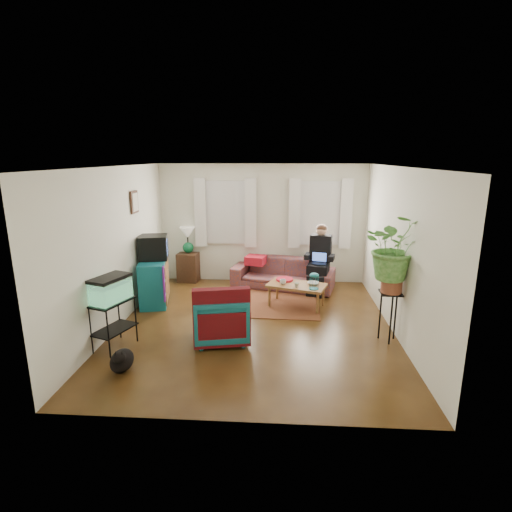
# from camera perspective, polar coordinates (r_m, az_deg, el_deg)

# --- Properties ---
(floor) EXTENTS (4.50, 5.00, 0.01)m
(floor) POSITION_cam_1_polar(r_m,az_deg,el_deg) (6.78, -0.22, -9.89)
(floor) COLOR #4F2B14
(floor) RESTS_ON ground
(ceiling) EXTENTS (4.50, 5.00, 0.01)m
(ceiling) POSITION_cam_1_polar(r_m,az_deg,el_deg) (6.19, -0.25, 12.66)
(ceiling) COLOR white
(ceiling) RESTS_ON wall_back
(wall_back) EXTENTS (4.50, 0.01, 2.60)m
(wall_back) POSITION_cam_1_polar(r_m,az_deg,el_deg) (8.81, 0.89, 4.59)
(wall_back) COLOR silver
(wall_back) RESTS_ON floor
(wall_front) EXTENTS (4.50, 0.01, 2.60)m
(wall_front) POSITION_cam_1_polar(r_m,az_deg,el_deg) (3.98, -2.75, -7.40)
(wall_front) COLOR silver
(wall_front) RESTS_ON floor
(wall_left) EXTENTS (0.01, 5.00, 2.60)m
(wall_left) POSITION_cam_1_polar(r_m,az_deg,el_deg) (6.89, -19.26, 1.10)
(wall_left) COLOR silver
(wall_left) RESTS_ON floor
(wall_right) EXTENTS (0.01, 5.00, 2.60)m
(wall_right) POSITION_cam_1_polar(r_m,az_deg,el_deg) (6.60, 19.64, 0.53)
(wall_right) COLOR silver
(wall_right) RESTS_ON floor
(window_left) EXTENTS (1.08, 0.04, 1.38)m
(window_left) POSITION_cam_1_polar(r_m,az_deg,el_deg) (8.83, -4.33, 6.22)
(window_left) COLOR white
(window_left) RESTS_ON wall_back
(window_right) EXTENTS (1.08, 0.04, 1.38)m
(window_right) POSITION_cam_1_polar(r_m,az_deg,el_deg) (8.78, 9.12, 6.04)
(window_right) COLOR white
(window_right) RESTS_ON wall_back
(curtains_left) EXTENTS (1.36, 0.06, 1.50)m
(curtains_left) POSITION_cam_1_polar(r_m,az_deg,el_deg) (8.75, -4.40, 6.14)
(curtains_left) COLOR white
(curtains_left) RESTS_ON wall_back
(curtains_right) EXTENTS (1.36, 0.06, 1.50)m
(curtains_right) POSITION_cam_1_polar(r_m,az_deg,el_deg) (8.70, 9.16, 5.96)
(curtains_right) COLOR white
(curtains_right) RESTS_ON wall_back
(picture_frame) EXTENTS (0.04, 0.32, 0.40)m
(picture_frame) POSITION_cam_1_polar(r_m,az_deg,el_deg) (7.55, -16.93, 7.37)
(picture_frame) COLOR #3D2616
(picture_frame) RESTS_ON wall_left
(area_rug) EXTENTS (2.06, 1.68, 0.01)m
(area_rug) POSITION_cam_1_polar(r_m,az_deg,el_deg) (7.76, 1.49, -6.64)
(area_rug) COLOR maroon
(area_rug) RESTS_ON floor
(sofa) EXTENTS (2.28, 1.34, 0.84)m
(sofa) POSITION_cam_1_polar(r_m,az_deg,el_deg) (8.55, 3.89, -1.79)
(sofa) COLOR brown
(sofa) RESTS_ON floor
(seated_person) EXTENTS (0.68, 0.77, 1.27)m
(seated_person) POSITION_cam_1_polar(r_m,az_deg,el_deg) (8.35, 9.04, -0.78)
(seated_person) COLOR black
(seated_person) RESTS_ON sofa
(side_table) EXTENTS (0.48, 0.48, 0.65)m
(side_table) POSITION_cam_1_polar(r_m,az_deg,el_deg) (9.14, -9.56, -1.52)
(side_table) COLOR #422718
(side_table) RESTS_ON floor
(table_lamp) EXTENTS (0.36, 0.36, 0.59)m
(table_lamp) POSITION_cam_1_polar(r_m,az_deg,el_deg) (9.00, -9.71, 2.18)
(table_lamp) COLOR white
(table_lamp) RESTS_ON side_table
(dresser) EXTENTS (0.66, 1.02, 0.85)m
(dresser) POSITION_cam_1_polar(r_m,az_deg,el_deg) (7.87, -14.38, -3.57)
(dresser) COLOR #116369
(dresser) RESTS_ON floor
(crt_tv) EXTENTS (0.61, 0.57, 0.45)m
(crt_tv) POSITION_cam_1_polar(r_m,az_deg,el_deg) (7.79, -14.46, 1.22)
(crt_tv) COLOR black
(crt_tv) RESTS_ON dresser
(aquarium_stand) EXTENTS (0.56, 0.73, 0.72)m
(aquarium_stand) POSITION_cam_1_polar(r_m,az_deg,el_deg) (6.28, -19.63, -9.20)
(aquarium_stand) COLOR black
(aquarium_stand) RESTS_ON floor
(aquarium) EXTENTS (0.51, 0.67, 0.38)m
(aquarium) POSITION_cam_1_polar(r_m,az_deg,el_deg) (6.09, -20.06, -4.40)
(aquarium) COLOR #7FD899
(aquarium) RESTS_ON aquarium_stand
(black_cat) EXTENTS (0.39, 0.49, 0.37)m
(black_cat) POSITION_cam_1_polar(r_m,az_deg,el_deg) (5.67, -18.63, -13.68)
(black_cat) COLOR black
(black_cat) RESTS_ON floor
(armchair) EXTENTS (0.94, 0.90, 0.82)m
(armchair) POSITION_cam_1_polar(r_m,az_deg,el_deg) (6.17, -5.07, -8.29)
(armchair) COLOR navy
(armchair) RESTS_ON floor
(serape_throw) EXTENTS (0.85, 0.36, 0.68)m
(serape_throw) POSITION_cam_1_polar(r_m,az_deg,el_deg) (5.81, -4.94, -7.91)
(serape_throw) COLOR #9E0A0A
(serape_throw) RESTS_ON armchair
(coffee_table) EXTENTS (1.18, 0.88, 0.44)m
(coffee_table) POSITION_cam_1_polar(r_m,az_deg,el_deg) (7.55, 5.79, -5.60)
(coffee_table) COLOR brown
(coffee_table) RESTS_ON floor
(cup_a) EXTENTS (0.15, 0.15, 0.09)m
(cup_a) POSITION_cam_1_polar(r_m,az_deg,el_deg) (7.45, 3.87, -3.70)
(cup_a) COLOR white
(cup_a) RESTS_ON coffee_table
(cup_b) EXTENTS (0.12, 0.12, 0.09)m
(cup_b) POSITION_cam_1_polar(r_m,az_deg,el_deg) (7.30, 5.81, -4.14)
(cup_b) COLOR beige
(cup_b) RESTS_ON coffee_table
(bowl) EXTENTS (0.26, 0.26, 0.05)m
(bowl) POSITION_cam_1_polar(r_m,az_deg,el_deg) (7.49, 8.15, -3.89)
(bowl) COLOR white
(bowl) RESTS_ON coffee_table
(snack_tray) EXTENTS (0.41, 0.41, 0.04)m
(snack_tray) POSITION_cam_1_polar(r_m,az_deg,el_deg) (7.69, 4.10, -3.35)
(snack_tray) COLOR #B21414
(snack_tray) RESTS_ON coffee_table
(birdcage) EXTENTS (0.22, 0.22, 0.31)m
(birdcage) POSITION_cam_1_polar(r_m,az_deg,el_deg) (7.22, 8.30, -3.54)
(birdcage) COLOR #115B6B
(birdcage) RESTS_ON coffee_table
(plant_stand) EXTENTS (0.34, 0.34, 0.78)m
(plant_stand) POSITION_cam_1_polar(r_m,az_deg,el_deg) (6.44, 18.43, -8.21)
(plant_stand) COLOR black
(plant_stand) RESTS_ON floor
(potted_plant) EXTENTS (0.91, 0.79, 0.99)m
(potted_plant) POSITION_cam_1_polar(r_m,az_deg,el_deg) (6.16, 19.10, -0.15)
(potted_plant) COLOR #599947
(potted_plant) RESTS_ON plant_stand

